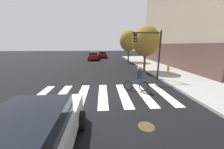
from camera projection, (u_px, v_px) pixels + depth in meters
The scene contains 12 objects.
ground_plane at pixel (96, 95), 7.77m from camera, with size 120.00×120.00×0.00m, color black.
crosswalk_stripes at pixel (103, 95), 7.80m from camera, with size 8.27×3.88×0.01m.
manhole_cover at pixel (146, 126), 4.79m from camera, with size 0.64×0.64×0.01m, color #473D1E.
sedan_near at pixel (30, 141), 2.96m from camera, with size 2.22×4.63×1.59m.
sedan_mid at pixel (94, 56), 25.91m from camera, with size 2.21×4.64×1.60m.
sedan_far at pixel (103, 54), 30.15m from camera, with size 2.14×4.51×1.55m.
cyclist at pixel (138, 79), 8.32m from camera, with size 1.67×0.48×1.69m.
traffic_light_near at pixel (150, 47), 10.47m from camera, with size 2.47×0.28×4.20m.
fire_hydrant at pixel (168, 69), 13.36m from camera, with size 0.33×0.22×0.78m.
street_tree_near at pixel (146, 41), 13.67m from camera, with size 2.88×2.88×5.12m.
street_tree_mid at pixel (129, 41), 21.41m from camera, with size 3.10×3.10×5.52m.
corner_building at pixel (221, 17), 18.24m from camera, with size 16.35×19.42×14.11m.
Camera 1 is at (0.42, -7.31, 3.05)m, focal length 20.06 mm.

